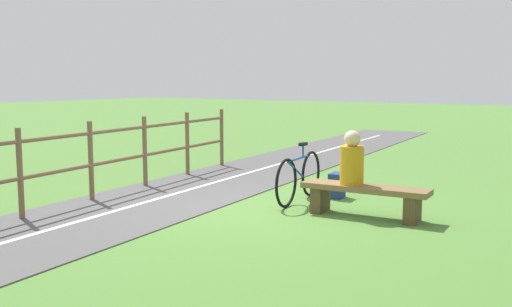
{
  "coord_description": "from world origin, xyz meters",
  "views": [
    {
      "loc": [
        -4.92,
        7.2,
        1.92
      ],
      "look_at": [
        -1.13,
        1.43,
        1.05
      ],
      "focal_mm": 40.98,
      "sensor_mm": 36.0,
      "label": 1
    }
  ],
  "objects_px": {
    "bench": "(365,195)",
    "backpack": "(336,186)",
    "bicycle": "(299,177)",
    "person_seated": "(352,161)"
  },
  "relations": [
    {
      "from": "bicycle",
      "to": "backpack",
      "type": "height_order",
      "value": "bicycle"
    },
    {
      "from": "bicycle",
      "to": "person_seated",
      "type": "bearing_deg",
      "value": 61.68
    },
    {
      "from": "bicycle",
      "to": "bench",
      "type": "bearing_deg",
      "value": 65.28
    },
    {
      "from": "bench",
      "to": "backpack",
      "type": "relative_size",
      "value": 4.43
    },
    {
      "from": "bench",
      "to": "backpack",
      "type": "height_order",
      "value": "bench"
    },
    {
      "from": "backpack",
      "to": "bench",
      "type": "bearing_deg",
      "value": 132.25
    },
    {
      "from": "backpack",
      "to": "bicycle",
      "type": "bearing_deg",
      "value": 57.24
    },
    {
      "from": "bench",
      "to": "bicycle",
      "type": "relative_size",
      "value": 1.04
    },
    {
      "from": "bench",
      "to": "backpack",
      "type": "xyz_separation_m",
      "value": [
        0.91,
        -1.01,
        -0.11
      ]
    },
    {
      "from": "person_seated",
      "to": "backpack",
      "type": "relative_size",
      "value": 1.86
    }
  ]
}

